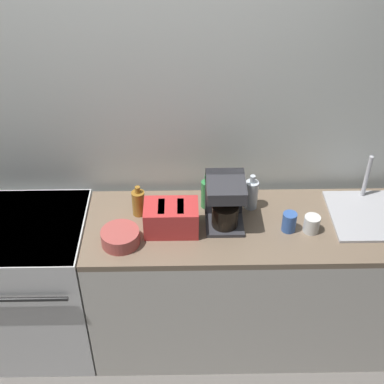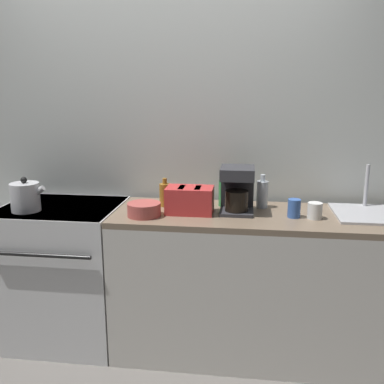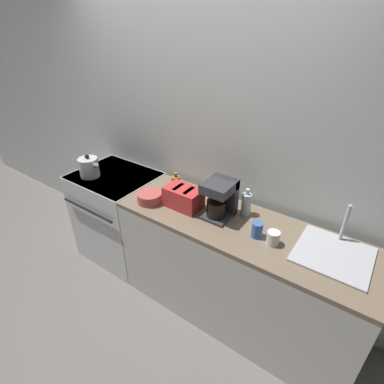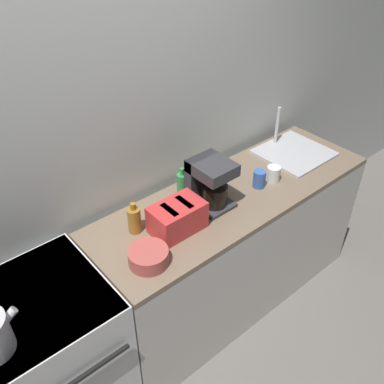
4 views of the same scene
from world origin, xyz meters
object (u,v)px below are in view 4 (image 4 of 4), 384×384
at_px(toaster, 177,218).
at_px(cup_blue, 259,179).
at_px(bottle_green, 182,186).
at_px(bottle_amber, 134,220).
at_px(bowl, 148,257).
at_px(bottle_clear, 215,171).
at_px(stove, 41,365).
at_px(coffee_maker, 209,181).
at_px(cup_white, 273,174).

bearing_deg(toaster, cup_blue, -1.24).
relative_size(bottle_green, bottle_amber, 1.14).
bearing_deg(bowl, bottle_clear, 22.07).
distance_m(stove, bowl, 0.78).
bearing_deg(coffee_maker, toaster, -166.50).
bearing_deg(bottle_green, toaster, -134.76).
height_order(toaster, bottle_amber, bottle_amber).
bearing_deg(bowl, cup_white, 4.34).
bearing_deg(bowl, stove, 166.17).
distance_m(bottle_amber, cup_blue, 0.82).
distance_m(cup_white, cup_blue, 0.12).
distance_m(coffee_maker, cup_blue, 0.36).
bearing_deg(stove, bowl, -13.83).
height_order(bottle_amber, cup_white, bottle_amber).
height_order(bottle_amber, bottle_clear, bottle_clear).
bearing_deg(bottle_amber, bowl, -109.01).
relative_size(stove, cup_white, 9.71).
relative_size(cup_white, bowl, 0.48).
distance_m(coffee_maker, bottle_green, 0.17).
relative_size(toaster, cup_white, 2.98).
bearing_deg(bottle_green, stove, -171.87).
bearing_deg(bottle_amber, toaster, -36.96).
bearing_deg(cup_blue, toaster, 178.76).
distance_m(bottle_green, cup_blue, 0.48).
relative_size(toaster, cup_blue, 2.59).
bearing_deg(cup_white, coffee_maker, 168.52).
relative_size(stove, bowl, 4.64).
xyz_separation_m(bottle_green, bowl, (-0.46, -0.30, -0.05)).
bearing_deg(stove, bottle_clear, 6.13).
bearing_deg(cup_white, cup_blue, 174.74).
xyz_separation_m(stove, bottle_green, (1.05, 0.15, 0.54)).
height_order(coffee_maker, cup_white, coffee_maker).
height_order(bottle_clear, cup_blue, bottle_clear).
bearing_deg(toaster, bowl, -158.99).
bearing_deg(cup_blue, stove, 177.71).
bearing_deg(cup_blue, bottle_green, 154.06).
height_order(coffee_maker, cup_blue, coffee_maker).
bearing_deg(stove, cup_blue, -2.29).
height_order(bottle_amber, bowl, bottle_amber).
height_order(cup_white, bowl, cup_white).
bearing_deg(bowl, toaster, 21.01).
distance_m(toaster, bottle_clear, 0.48).
relative_size(stove, bottle_green, 4.42).
relative_size(bottle_clear, cup_blue, 1.95).
relative_size(bottle_green, bottle_clear, 0.98).
bearing_deg(bottle_amber, cup_blue, -10.53).
distance_m(toaster, coffee_maker, 0.30).
relative_size(cup_white, cup_blue, 0.87).
distance_m(bottle_clear, cup_blue, 0.27).
height_order(bottle_clear, bowl, bottle_clear).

